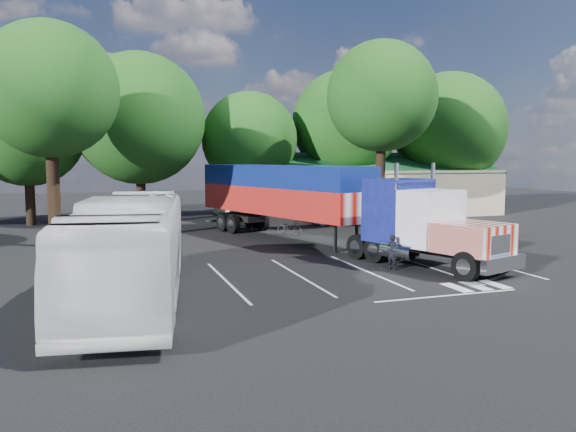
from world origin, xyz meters
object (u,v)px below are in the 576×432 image
object	(u,v)px
semi_truck	(311,198)
bicycle	(290,228)
woman	(393,252)
silver_sedan	(336,217)
tour_bus	(132,249)

from	to	relation	value
semi_truck	bicycle	xyz separation A→B (m)	(0.04, 4.04, -2.23)
woman	silver_sedan	distance (m)	17.07
woman	bicycle	bearing A→B (deg)	-22.54
woman	silver_sedan	world-z (taller)	woman
woman	tour_bus	size ratio (longest dim) A/B	0.12
semi_truck	silver_sedan	xyz separation A→B (m)	(5.20, 8.26, -2.09)
silver_sedan	bicycle	bearing A→B (deg)	140.56
woman	silver_sedan	bearing A→B (deg)	-41.05
woman	bicycle	world-z (taller)	woman
tour_bus	silver_sedan	distance (m)	24.41
woman	semi_truck	bearing A→B (deg)	-20.52
woman	bicycle	distance (m)	12.32
semi_truck	bicycle	size ratio (longest dim) A/B	11.91
bicycle	tour_bus	bearing A→B (deg)	-164.27
semi_truck	silver_sedan	bearing A→B (deg)	39.63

